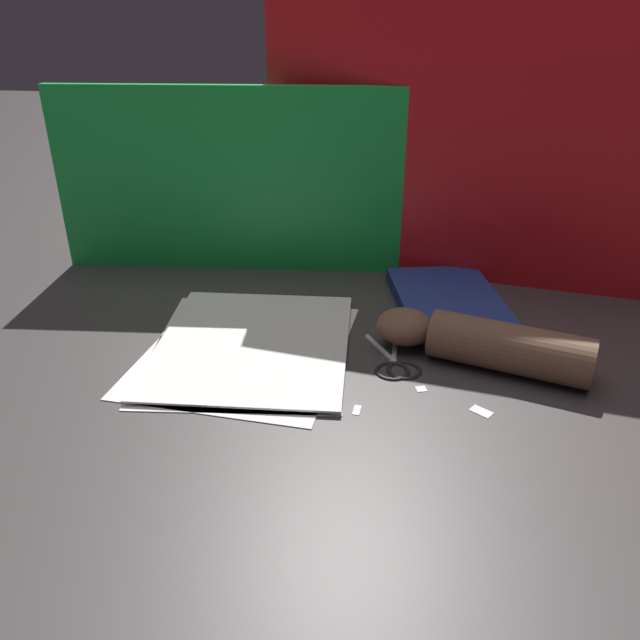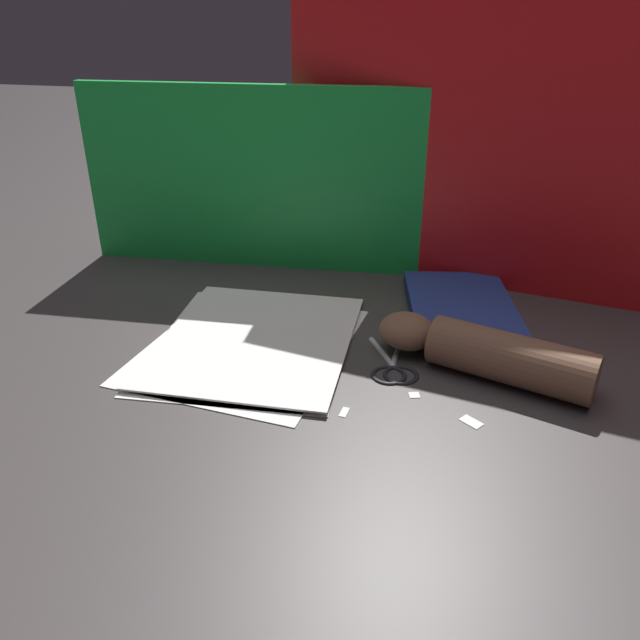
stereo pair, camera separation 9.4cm
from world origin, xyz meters
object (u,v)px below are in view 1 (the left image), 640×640
object	(u,v)px
book_closed	(448,301)
scissors	(395,362)
paper_stack	(249,346)
hand_forearm	(484,343)

from	to	relation	value
book_closed	scissors	world-z (taller)	book_closed
paper_stack	book_closed	world-z (taller)	book_closed
scissors	hand_forearm	xyz separation A→B (m)	(0.13, 0.02, 0.03)
paper_stack	book_closed	xyz separation A→B (m)	(0.32, 0.19, 0.01)
scissors	hand_forearm	bearing A→B (deg)	9.07
paper_stack	scissors	size ratio (longest dim) A/B	2.62
book_closed	hand_forearm	world-z (taller)	hand_forearm
paper_stack	scissors	world-z (taller)	scissors
paper_stack	hand_forearm	distance (m)	0.36
scissors	hand_forearm	size ratio (longest dim) A/B	0.45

